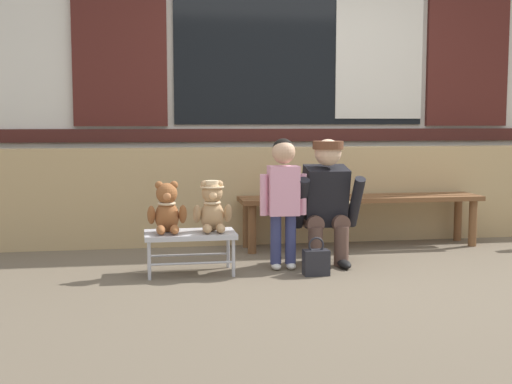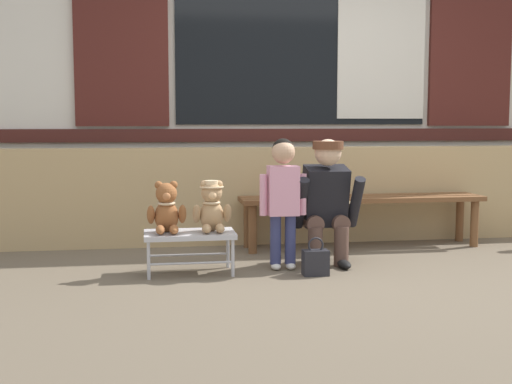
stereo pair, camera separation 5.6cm
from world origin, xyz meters
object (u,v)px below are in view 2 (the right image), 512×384
teddy_bear_with_hat (212,207)px  handbag_on_ground (316,262)px  child_standing (283,189)px  adult_crouching (327,201)px  wooden_bench_long (362,204)px  small_display_bench (190,237)px  teddy_bear_plain (167,209)px

teddy_bear_with_hat → handbag_on_ground: teddy_bear_with_hat is taller
teddy_bear_with_hat → child_standing: (0.52, 0.03, 0.12)m
child_standing → adult_crouching: child_standing is taller
wooden_bench_long → small_display_bench: 1.72m
teddy_bear_plain → adult_crouching: adult_crouching is taller
wooden_bench_long → teddy_bear_plain: size_ratio=5.78×
teddy_bear_plain → adult_crouching: (1.20, 0.15, 0.02)m
teddy_bear_plain → child_standing: bearing=2.3°
wooden_bench_long → small_display_bench: size_ratio=3.28×
small_display_bench → child_standing: (0.68, 0.04, 0.33)m
teddy_bear_plain → teddy_bear_with_hat: size_ratio=1.00×
teddy_bear_plain → handbag_on_ground: teddy_bear_plain is taller
wooden_bench_long → teddy_bear_plain: bearing=-154.8°
wooden_bench_long → teddy_bear_with_hat: (-1.36, -0.79, 0.10)m
wooden_bench_long → child_standing: size_ratio=2.19×
teddy_bear_plain → teddy_bear_with_hat: same height
wooden_bench_long → small_display_bench: wooden_bench_long is taller
child_standing → wooden_bench_long: bearing=42.1°
adult_crouching → handbag_on_ground: size_ratio=3.49×
adult_crouching → handbag_on_ground: (-0.17, -0.35, -0.38)m
teddy_bear_plain → adult_crouching: size_ratio=0.38×
child_standing → teddy_bear_plain: bearing=-177.7°
small_display_bench → adult_crouching: 1.08m
teddy_bear_with_hat → adult_crouching: adult_crouching is taller
small_display_bench → adult_crouching: adult_crouching is taller
teddy_bear_plain → handbag_on_ground: 1.11m
child_standing → handbag_on_ground: 0.58m
child_standing → handbag_on_ground: size_ratio=3.52×
wooden_bench_long → teddy_bear_plain: 1.86m
adult_crouching → teddy_bear_with_hat: bearing=-170.4°
teddy_bear_with_hat → handbag_on_ground: bearing=-15.8°
small_display_bench → child_standing: child_standing is taller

